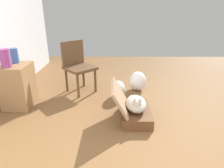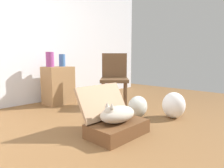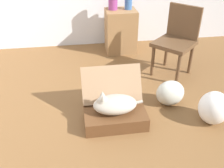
# 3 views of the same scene
# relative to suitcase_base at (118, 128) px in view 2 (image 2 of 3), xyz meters

# --- Properties ---
(ground_plane) EXTENTS (7.68, 7.68, 0.00)m
(ground_plane) POSITION_rel_suitcase_base_xyz_m (-0.26, -0.07, -0.07)
(ground_plane) COLOR brown
(ground_plane) RESTS_ON ground
(wall_back) EXTENTS (6.40, 0.15, 2.60)m
(wall_back) POSITION_rel_suitcase_base_xyz_m (-0.26, 2.19, 1.23)
(wall_back) COLOR silver
(wall_back) RESTS_ON ground
(suitcase_base) EXTENTS (0.63, 0.40, 0.15)m
(suitcase_base) POSITION_rel_suitcase_base_xyz_m (0.00, 0.00, 0.00)
(suitcase_base) COLOR brown
(suitcase_base) RESTS_ON ground
(suitcase_lid) EXTENTS (0.63, 0.23, 0.37)m
(suitcase_lid) POSITION_rel_suitcase_base_xyz_m (0.00, 0.22, 0.26)
(suitcase_lid) COLOR #9B7756
(suitcase_lid) RESTS_ON suitcase_base
(cat) EXTENTS (0.52, 0.28, 0.23)m
(cat) POSITION_rel_suitcase_base_xyz_m (-0.01, 0.00, 0.16)
(cat) COLOR #B2A899
(cat) RESTS_ON suitcase_base
(plastic_bag_white) EXTENTS (0.32, 0.24, 0.30)m
(plastic_bag_white) POSITION_rel_suitcase_base_xyz_m (0.67, 0.22, 0.08)
(plastic_bag_white) COLOR silver
(plastic_bag_white) RESTS_ON ground
(plastic_bag_clear) EXTENTS (0.31, 0.31, 0.36)m
(plastic_bag_clear) POSITION_rel_suitcase_base_xyz_m (1.00, -0.14, 0.10)
(plastic_bag_clear) COLOR white
(plastic_bag_clear) RESTS_ON ground
(side_table) EXTENTS (0.47, 0.40, 0.67)m
(side_table) POSITION_rel_suitcase_base_xyz_m (0.38, 1.78, 0.26)
(side_table) COLOR olive
(side_table) RESTS_ON ground
(vase_tall) EXTENTS (0.14, 0.14, 0.26)m
(vase_tall) POSITION_rel_suitcase_base_xyz_m (0.26, 1.82, 0.72)
(vase_tall) COLOR #8C387A
(vase_tall) RESTS_ON side_table
(vase_short) EXTENTS (0.11, 0.11, 0.22)m
(vase_short) POSITION_rel_suitcase_base_xyz_m (0.49, 1.81, 0.70)
(vase_short) COLOR #38609E
(vase_short) RESTS_ON side_table
(chair) EXTENTS (0.66, 0.66, 0.90)m
(chair) POSITION_rel_suitcase_base_xyz_m (0.98, 0.95, 0.42)
(chair) COLOR brown
(chair) RESTS_ON ground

